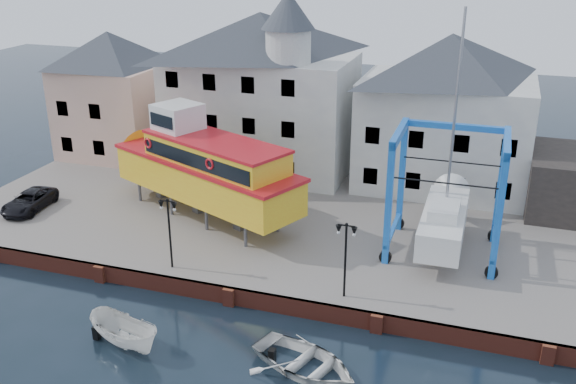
% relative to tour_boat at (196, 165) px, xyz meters
% --- Properties ---
extents(ground, '(140.00, 140.00, 0.00)m').
position_rel_tour_boat_xyz_m(ground, '(5.97, -8.68, -4.41)').
color(ground, black).
rests_on(ground, ground).
extents(hardstanding, '(44.00, 22.00, 1.00)m').
position_rel_tour_boat_xyz_m(hardstanding, '(5.97, 2.32, -3.91)').
color(hardstanding, slate).
rests_on(hardstanding, ground).
extents(quay_wall, '(44.00, 0.47, 1.00)m').
position_rel_tour_boat_xyz_m(quay_wall, '(5.97, -8.57, -3.91)').
color(quay_wall, maroon).
rests_on(quay_wall, ground).
extents(building_pink, '(8.00, 7.00, 10.30)m').
position_rel_tour_boat_xyz_m(building_pink, '(-12.04, 9.32, 1.74)').
color(building_pink, '#D6A98D').
rests_on(building_pink, hardstanding).
extents(building_white_main, '(14.00, 8.30, 14.00)m').
position_rel_tour_boat_xyz_m(building_white_main, '(1.10, 9.71, 2.93)').
color(building_white_main, beige).
rests_on(building_white_main, hardstanding).
extents(building_white_right, '(12.00, 8.00, 11.20)m').
position_rel_tour_boat_xyz_m(building_white_right, '(14.97, 10.32, 2.19)').
color(building_white_right, beige).
rests_on(building_white_right, hardstanding).
extents(lamp_post_left, '(1.12, 0.32, 4.20)m').
position_rel_tour_boat_xyz_m(lamp_post_left, '(1.97, -7.48, -0.24)').
color(lamp_post_left, black).
rests_on(lamp_post_left, hardstanding).
extents(lamp_post_right, '(1.12, 0.32, 4.20)m').
position_rel_tour_boat_xyz_m(lamp_post_right, '(11.97, -7.48, -0.24)').
color(lamp_post_right, black).
rests_on(lamp_post_right, hardstanding).
extents(tour_boat, '(16.79, 10.34, 7.24)m').
position_rel_tour_boat_xyz_m(tour_boat, '(0.00, 0.00, 0.00)').
color(tour_boat, '#59595E').
rests_on(tour_boat, hardstanding).
extents(travel_lift, '(6.58, 9.31, 14.04)m').
position_rel_tour_boat_xyz_m(travel_lift, '(16.24, 0.12, -1.07)').
color(travel_lift, blue).
rests_on(travel_lift, hardstanding).
extents(van, '(2.52, 4.72, 1.26)m').
position_rel_tour_boat_xyz_m(van, '(-11.14, -3.21, -2.78)').
color(van, black).
rests_on(van, hardstanding).
extents(motorboat_a, '(4.64, 2.87, 1.68)m').
position_rel_tour_boat_xyz_m(motorboat_a, '(2.64, -13.64, -4.41)').
color(motorboat_a, white).
rests_on(motorboat_a, ground).
extents(motorboat_b, '(6.23, 5.33, 1.09)m').
position_rel_tour_boat_xyz_m(motorboat_b, '(11.45, -12.72, -4.41)').
color(motorboat_b, white).
rests_on(motorboat_b, ground).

